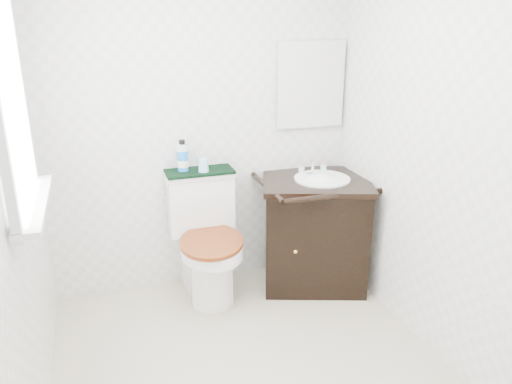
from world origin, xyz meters
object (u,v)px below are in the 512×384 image
vanity (315,228)px  mouthwash_bottle (183,157)px  trash_bin (216,284)px  toilet (206,245)px  cup (203,165)px

vanity → mouthwash_bottle: (-0.93, 0.21, 0.57)m
vanity → trash_bin: 0.84m
toilet → trash_bin: size_ratio=2.86×
toilet → vanity: size_ratio=0.95×
vanity → trash_bin: bearing=-172.6°
vanity → trash_bin: (-0.79, -0.10, -0.28)m
trash_bin → cup: 0.83m
mouthwash_bottle → toilet: bearing=-54.7°
toilet → mouthwash_bottle: size_ratio=4.07×
trash_bin → cup: bearing=91.1°
trash_bin → cup: cup is taller
toilet → mouthwash_bottle: 0.65m
toilet → vanity: 0.82m
vanity → mouthwash_bottle: bearing=167.0°
trash_bin → mouthwash_bottle: 0.92m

